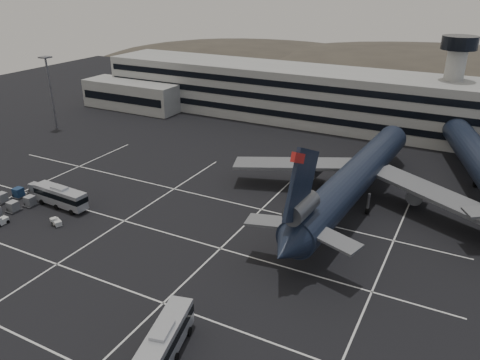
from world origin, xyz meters
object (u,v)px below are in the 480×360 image
(trijet_main, at_px, (354,178))
(bus_far, at_px, (61,196))
(uld_cluster, at_px, (7,202))
(bus_near, at_px, (163,342))
(tug_a, at_px, (0,221))

(trijet_main, bearing_deg, bus_far, -148.43)
(bus_far, height_order, uld_cluster, bus_far)
(bus_near, distance_m, uld_cluster, 47.38)
(trijet_main, distance_m, bus_near, 44.51)
(trijet_main, xyz_separation_m, uld_cluster, (-52.33, -27.78, -4.37))
(tug_a, height_order, uld_cluster, uld_cluster)
(bus_near, bearing_deg, bus_far, 137.36)
(bus_far, distance_m, tug_a, 10.03)
(bus_near, height_order, bus_far, bus_near)
(bus_near, bearing_deg, tug_a, 151.05)
(tug_a, bearing_deg, bus_near, -14.17)
(bus_near, bearing_deg, uld_cluster, 146.87)
(bus_far, height_order, tug_a, bus_far)
(bus_near, relative_size, tug_a, 5.17)
(trijet_main, xyz_separation_m, bus_near, (-7.73, -43.72, -3.05))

